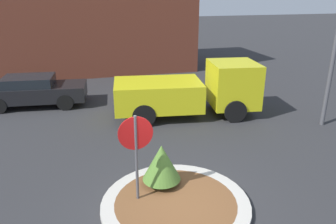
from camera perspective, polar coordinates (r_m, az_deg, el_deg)
name	(u,v)px	position (r m, az deg, el deg)	size (l,w,h in m)	color
ground_plane	(176,206)	(8.27, 1.33, -16.09)	(120.00, 120.00, 0.00)	#2D2D30
traffic_island	(176,204)	(8.23, 1.33, -15.70)	(3.60, 3.60, 0.14)	#BCB7AD
stop_sign	(136,144)	(7.58, -5.61, -5.53)	(0.81, 0.07, 2.30)	#4C4C51
island_shrub	(161,162)	(8.50, -1.14, -8.78)	(0.99, 0.99, 1.11)	brown
utility_truck	(192,90)	(13.50, 4.18, 3.78)	(6.04, 2.89, 2.19)	gold
storefront_building	(91,12)	(22.61, -13.25, 16.56)	(12.60, 6.07, 7.25)	brown
parked_sedan_black	(34,91)	(15.86, -22.31, 3.47)	(4.59, 2.19, 1.38)	black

